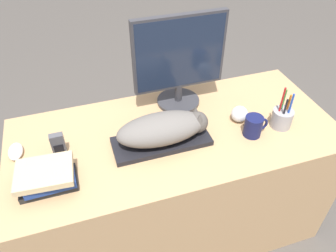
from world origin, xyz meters
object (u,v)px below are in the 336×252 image
(keyboard, at_px, (161,141))
(coffee_mug, at_px, (254,126))
(phone, at_px, (58,144))
(pen_cup, at_px, (282,117))
(cat, at_px, (165,128))
(computer_mouse, at_px, (16,151))
(monitor, at_px, (179,59))
(book_stack, at_px, (47,177))
(baseball, at_px, (240,114))

(keyboard, bearing_deg, coffee_mug, -9.75)
(keyboard, distance_m, phone, 0.43)
(keyboard, distance_m, pen_cup, 0.56)
(cat, distance_m, computer_mouse, 0.64)
(cat, xyz_separation_m, phone, (-0.44, 0.08, -0.03))
(pen_cup, xyz_separation_m, phone, (-0.98, 0.13, 0.00))
(computer_mouse, bearing_deg, cat, -11.54)
(monitor, xyz_separation_m, computer_mouse, (-0.77, -0.14, -0.23))
(cat, distance_m, book_stack, 0.50)
(computer_mouse, bearing_deg, book_stack, -59.63)
(pen_cup, height_order, phone, pen_cup)
(computer_mouse, height_order, coffee_mug, coffee_mug)
(monitor, xyz_separation_m, coffee_mug, (0.24, -0.33, -0.20))
(cat, height_order, baseball, cat)
(monitor, height_order, coffee_mug, monitor)
(keyboard, bearing_deg, pen_cup, -5.65)
(pen_cup, bearing_deg, computer_mouse, 171.10)
(keyboard, xyz_separation_m, phone, (-0.42, 0.08, 0.04))
(pen_cup, height_order, book_stack, pen_cup)
(monitor, distance_m, coffee_mug, 0.45)
(monitor, height_order, baseball, monitor)
(keyboard, xyz_separation_m, monitor, (0.17, 0.26, 0.24))
(keyboard, relative_size, computer_mouse, 4.01)
(book_stack, bearing_deg, cat, 10.29)
(computer_mouse, xyz_separation_m, phone, (0.18, -0.05, 0.03))
(pen_cup, bearing_deg, book_stack, -178.11)
(phone, height_order, book_stack, phone)
(keyboard, xyz_separation_m, computer_mouse, (-0.60, 0.13, 0.00))
(computer_mouse, relative_size, pen_cup, 0.50)
(computer_mouse, height_order, baseball, baseball)
(phone, bearing_deg, monitor, 17.28)
(monitor, relative_size, phone, 4.51)
(keyboard, height_order, computer_mouse, computer_mouse)
(coffee_mug, height_order, baseball, coffee_mug)
(book_stack, bearing_deg, monitor, 28.56)
(monitor, bearing_deg, phone, -162.72)
(computer_mouse, bearing_deg, phone, -15.57)
(cat, bearing_deg, book_stack, -169.71)
(keyboard, xyz_separation_m, pen_cup, (0.56, -0.06, 0.04))
(coffee_mug, bearing_deg, keyboard, 170.25)
(pen_cup, bearing_deg, coffee_mug, -174.64)
(cat, xyz_separation_m, coffee_mug, (0.39, -0.07, -0.04))
(monitor, bearing_deg, pen_cup, -39.20)
(cat, relative_size, pen_cup, 1.92)
(baseball, bearing_deg, phone, 177.25)
(cat, bearing_deg, coffee_mug, -10.18)
(phone, bearing_deg, keyboard, -10.29)
(computer_mouse, bearing_deg, baseball, -5.09)
(computer_mouse, distance_m, pen_cup, 1.18)
(book_stack, bearing_deg, pen_cup, 1.89)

